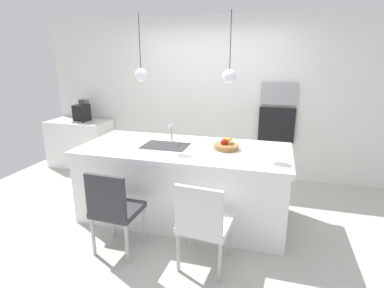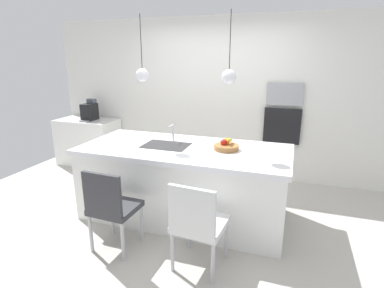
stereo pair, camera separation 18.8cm
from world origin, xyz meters
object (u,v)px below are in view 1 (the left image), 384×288
(chair_near, at_px, (114,207))
(chair_middle, at_px, (203,222))
(microwave, at_px, (279,93))
(coffee_machine, at_px, (82,112))
(oven, at_px, (277,125))
(fruit_bowl, at_px, (226,145))

(chair_near, relative_size, chair_middle, 1.01)
(microwave, bearing_deg, chair_middle, -103.23)
(coffee_machine, bearing_deg, chair_near, -49.91)
(coffee_machine, xyz_separation_m, chair_near, (1.86, -2.21, -0.50))
(chair_near, bearing_deg, coffee_machine, 130.09)
(microwave, xyz_separation_m, oven, (0.00, 0.00, -0.50))
(oven, height_order, chair_near, oven)
(microwave, relative_size, chair_near, 0.60)
(coffee_machine, relative_size, microwave, 0.70)
(coffee_machine, height_order, chair_middle, coffee_machine)
(chair_middle, bearing_deg, oven, 76.77)
(coffee_machine, relative_size, oven, 0.68)
(fruit_bowl, distance_m, chair_near, 1.45)
(microwave, distance_m, oven, 0.50)
(oven, bearing_deg, chair_middle, -103.23)
(fruit_bowl, bearing_deg, oven, 69.64)
(coffee_machine, distance_m, oven, 3.39)
(microwave, bearing_deg, chair_near, -121.10)
(oven, bearing_deg, microwave, 0.00)
(chair_near, bearing_deg, chair_middle, -0.23)
(fruit_bowl, bearing_deg, chair_middle, -91.74)
(coffee_machine, xyz_separation_m, chair_middle, (2.79, -2.22, -0.51))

